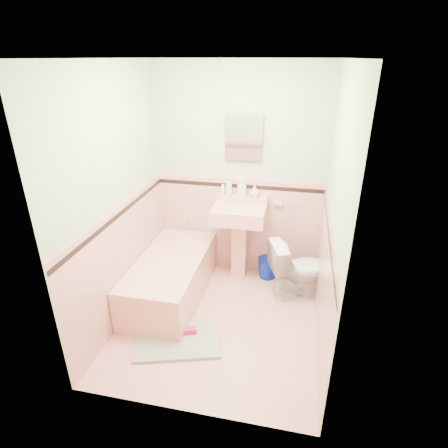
% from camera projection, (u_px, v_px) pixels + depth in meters
% --- Properties ---
extents(floor, '(2.20, 2.20, 0.00)m').
position_uv_depth(floor, '(219.00, 320.00, 3.81)').
color(floor, '#E9A598').
rests_on(floor, ground).
extents(ceiling, '(2.20, 2.20, 0.00)m').
position_uv_depth(ceiling, '(217.00, 58.00, 2.76)').
color(ceiling, white).
rests_on(ceiling, ground).
extents(wall_back, '(2.50, 0.00, 2.50)m').
position_uv_depth(wall_back, '(239.00, 175.00, 4.26)').
color(wall_back, '#F5E6C8').
rests_on(wall_back, ground).
extents(wall_front, '(2.50, 0.00, 2.50)m').
position_uv_depth(wall_front, '(180.00, 275.00, 2.31)').
color(wall_front, '#F5E6C8').
rests_on(wall_front, ground).
extents(wall_left, '(0.00, 2.50, 2.50)m').
position_uv_depth(wall_left, '(116.00, 202.00, 3.47)').
color(wall_left, '#F5E6C8').
rests_on(wall_left, ground).
extents(wall_right, '(0.00, 2.50, 2.50)m').
position_uv_depth(wall_right, '(333.00, 220.00, 3.09)').
color(wall_right, '#F5E6C8').
rests_on(wall_right, ground).
extents(wainscot_back, '(2.00, 0.00, 2.00)m').
position_uv_depth(wainscot_back, '(238.00, 226.00, 4.52)').
color(wainscot_back, '#EBAA9E').
rests_on(wainscot_back, ground).
extents(wainscot_front, '(2.00, 0.00, 2.00)m').
position_uv_depth(wainscot_front, '(185.00, 352.00, 2.59)').
color(wainscot_front, '#EBAA9E').
rests_on(wainscot_front, ground).
extents(wainscot_left, '(0.00, 2.20, 2.20)m').
position_uv_depth(wainscot_left, '(125.00, 261.00, 3.74)').
color(wainscot_left, '#EBAA9E').
rests_on(wainscot_left, ground).
extents(wainscot_right, '(0.00, 2.20, 2.20)m').
position_uv_depth(wainscot_right, '(323.00, 283.00, 3.37)').
color(wainscot_right, '#EBAA9E').
rests_on(wainscot_right, ground).
extents(accent_back, '(2.00, 0.00, 2.00)m').
position_uv_depth(accent_back, '(239.00, 186.00, 4.30)').
color(accent_back, black).
rests_on(accent_back, ground).
extents(accent_front, '(2.00, 0.00, 2.00)m').
position_uv_depth(accent_front, '(182.00, 291.00, 2.38)').
color(accent_front, black).
rests_on(accent_front, ground).
extents(accent_left, '(0.00, 2.20, 2.20)m').
position_uv_depth(accent_left, '(120.00, 214.00, 3.52)').
color(accent_left, black).
rests_on(accent_left, ground).
extents(accent_right, '(0.00, 2.20, 2.20)m').
position_uv_depth(accent_right, '(329.00, 233.00, 3.15)').
color(accent_right, black).
rests_on(accent_right, ground).
extents(cap_back, '(2.00, 0.00, 2.00)m').
position_uv_depth(cap_back, '(239.00, 178.00, 4.26)').
color(cap_back, '#E9A7A0').
rests_on(cap_back, ground).
extents(cap_front, '(2.00, 0.00, 2.00)m').
position_uv_depth(cap_front, '(181.00, 278.00, 2.34)').
color(cap_front, '#E9A7A0').
rests_on(cap_front, ground).
extents(cap_left, '(0.00, 2.20, 2.20)m').
position_uv_depth(cap_left, '(118.00, 205.00, 3.48)').
color(cap_left, '#E9A7A0').
rests_on(cap_left, ground).
extents(cap_right, '(0.00, 2.20, 2.20)m').
position_uv_depth(cap_right, '(330.00, 223.00, 3.11)').
color(cap_right, '#E9A7A0').
rests_on(cap_right, ground).
extents(bathtub, '(0.70, 1.50, 0.45)m').
position_uv_depth(bathtub, '(171.00, 278.00, 4.13)').
color(bathtub, '#E49C8F').
rests_on(bathtub, floor).
extents(tub_faucet, '(0.04, 0.12, 0.04)m').
position_uv_depth(tub_faucet, '(188.00, 220.00, 4.60)').
color(tub_faucet, silver).
rests_on(tub_faucet, wall_back).
extents(sink, '(0.61, 0.50, 0.95)m').
position_uv_depth(sink, '(239.00, 243.00, 4.36)').
color(sink, '#E49C8F').
rests_on(sink, floor).
extents(sink_faucet, '(0.02, 0.02, 0.10)m').
position_uv_depth(sink_faucet, '(241.00, 202.00, 4.29)').
color(sink_faucet, silver).
rests_on(sink_faucet, sink).
extents(medicine_cabinet, '(0.37, 0.04, 0.47)m').
position_uv_depth(medicine_cabinet, '(244.00, 137.00, 4.04)').
color(medicine_cabinet, white).
rests_on(medicine_cabinet, wall_back).
extents(soap_dish, '(0.11, 0.06, 0.04)m').
position_uv_depth(soap_dish, '(278.00, 203.00, 4.26)').
color(soap_dish, '#E49C8F').
rests_on(soap_dish, wall_back).
extents(soap_bottle_left, '(0.09, 0.09, 0.22)m').
position_uv_depth(soap_bottle_left, '(229.00, 186.00, 4.28)').
color(soap_bottle_left, '#B2B2B2').
rests_on(soap_bottle_left, sink).
extents(soap_bottle_mid, '(0.11, 0.11, 0.20)m').
position_uv_depth(soap_bottle_mid, '(242.00, 188.00, 4.26)').
color(soap_bottle_mid, '#B2B2B2').
rests_on(soap_bottle_mid, sink).
extents(soap_bottle_right, '(0.12, 0.12, 0.14)m').
position_uv_depth(soap_bottle_right, '(255.00, 191.00, 4.24)').
color(soap_bottle_right, '#B2B2B2').
rests_on(soap_bottle_right, sink).
extents(tube, '(0.04, 0.04, 0.12)m').
position_uv_depth(tube, '(223.00, 190.00, 4.31)').
color(tube, white).
rests_on(tube, sink).
extents(toilet, '(0.76, 0.60, 0.69)m').
position_uv_depth(toilet, '(299.00, 269.00, 4.08)').
color(toilet, white).
rests_on(toilet, floor).
extents(bucket, '(0.30, 0.30, 0.25)m').
position_uv_depth(bucket, '(268.00, 268.00, 4.52)').
color(bucket, '#051A99').
rests_on(bucket, floor).
extents(bath_mat, '(0.92, 0.74, 0.03)m').
position_uv_depth(bath_mat, '(178.00, 340.00, 3.52)').
color(bath_mat, gray).
rests_on(bath_mat, floor).
extents(shoe, '(0.15, 0.10, 0.05)m').
position_uv_depth(shoe, '(190.00, 331.00, 3.58)').
color(shoe, '#BF1E59').
rests_on(shoe, bath_mat).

